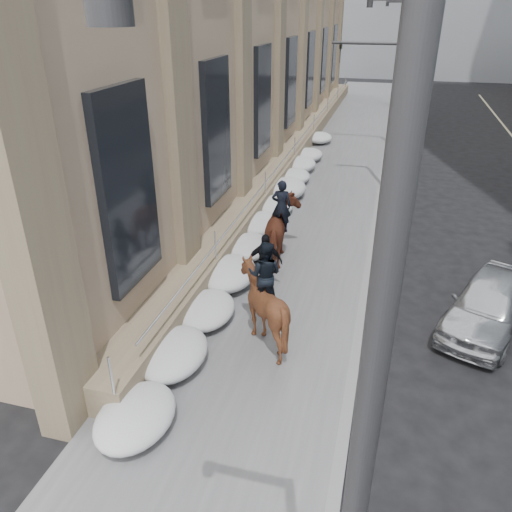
# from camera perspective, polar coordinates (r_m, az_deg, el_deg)

# --- Properties ---
(ground) EXTENTS (140.00, 140.00, 0.00)m
(ground) POSITION_cam_1_polar(r_m,az_deg,el_deg) (11.80, -2.56, -13.97)
(ground) COLOR black
(ground) RESTS_ON ground
(sidewalk) EXTENTS (5.00, 80.00, 0.12)m
(sidewalk) POSITION_cam_1_polar(r_m,az_deg,el_deg) (20.20, 6.00, 4.40)
(sidewalk) COLOR #535356
(sidewalk) RESTS_ON ground
(curb) EXTENTS (0.24, 80.00, 0.12)m
(curb) POSITION_cam_1_polar(r_m,az_deg,el_deg) (20.00, 13.42, 3.56)
(curb) COLOR slate
(curb) RESTS_ON ground
(streetlight_near) EXTENTS (1.71, 0.24, 8.00)m
(streetlight_near) POSITION_cam_1_polar(r_m,az_deg,el_deg) (3.99, 8.91, -25.08)
(streetlight_near) COLOR #2D2D30
(streetlight_near) RESTS_ON ground
(streetlight_mid) EXTENTS (1.71, 0.24, 8.00)m
(streetlight_mid) POSITION_cam_1_polar(r_m,az_deg,el_deg) (22.70, 15.58, 17.96)
(streetlight_mid) COLOR #2D2D30
(streetlight_mid) RESTS_ON ground
(streetlight_far) EXTENTS (1.71, 0.24, 8.00)m
(streetlight_far) POSITION_cam_1_polar(r_m,az_deg,el_deg) (42.60, 16.18, 21.62)
(streetlight_far) COLOR #2D2D30
(streetlight_far) RESTS_ON ground
(traffic_signal) EXTENTS (4.10, 0.22, 6.00)m
(traffic_signal) POSITION_cam_1_polar(r_m,az_deg,el_deg) (30.72, 14.46, 19.08)
(traffic_signal) COLOR #2D2D30
(traffic_signal) RESTS_ON ground
(snow_bank) EXTENTS (1.70, 18.10, 0.76)m
(snow_bank) POSITION_cam_1_polar(r_m,az_deg,el_deg) (18.60, 0.74, 3.89)
(snow_bank) COLOR silver
(snow_bank) RESTS_ON sidewalk
(mounted_horse_left) EXTENTS (1.48, 2.57, 2.69)m
(mounted_horse_left) POSITION_cam_1_polar(r_m,az_deg,el_deg) (16.15, 3.08, 3.03)
(mounted_horse_left) COLOR #522718
(mounted_horse_left) RESTS_ON sidewalk
(mounted_horse_right) EXTENTS (1.63, 1.83, 2.66)m
(mounted_horse_right) POSITION_cam_1_polar(r_m,az_deg,el_deg) (12.18, 0.84, -5.29)
(mounted_horse_right) COLOR #3F2112
(mounted_horse_right) RESTS_ON sidewalk
(pedestrian) EXTENTS (1.11, 0.65, 1.77)m
(pedestrian) POSITION_cam_1_polar(r_m,az_deg,el_deg) (14.51, 1.00, -0.71)
(pedestrian) COLOR black
(pedestrian) RESTS_ON sidewalk
(car_silver) EXTENTS (3.17, 4.53, 1.43)m
(car_silver) POSITION_cam_1_polar(r_m,az_deg,el_deg) (14.42, 25.09, -4.99)
(car_silver) COLOR #AEB1B6
(car_silver) RESTS_ON ground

